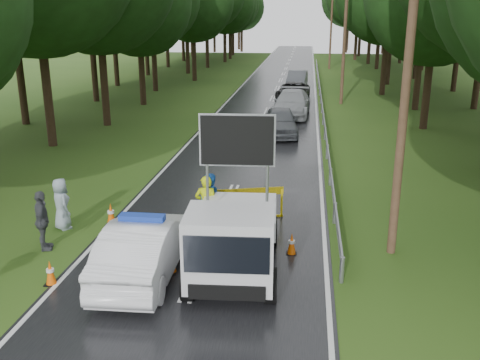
% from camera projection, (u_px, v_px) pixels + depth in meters
% --- Properties ---
extents(ground, '(160.00, 160.00, 0.00)m').
position_uv_depth(ground, '(197.00, 274.00, 13.90)').
color(ground, '#254413').
rests_on(ground, ground).
extents(road, '(7.00, 140.00, 0.02)m').
position_uv_depth(road, '(273.00, 98.00, 42.30)').
color(road, black).
rests_on(road, ground).
extents(guardrail, '(0.12, 60.06, 0.70)m').
position_uv_depth(guardrail, '(320.00, 93.00, 41.38)').
color(guardrail, gray).
rests_on(guardrail, ground).
extents(utility_pole_near, '(1.40, 0.24, 10.00)m').
position_uv_depth(utility_pole_near, '(407.00, 71.00, 13.66)').
color(utility_pole_near, '#43301F').
rests_on(utility_pole_near, ground).
extents(utility_pole_mid, '(1.40, 0.24, 10.00)m').
position_uv_depth(utility_pole_mid, '(345.00, 34.00, 38.27)').
color(utility_pole_mid, '#43301F').
rests_on(utility_pole_mid, ground).
extents(utility_pole_far, '(1.40, 0.24, 10.00)m').
position_uv_depth(utility_pole_far, '(331.00, 25.00, 62.89)').
color(utility_pole_far, '#43301F').
rests_on(utility_pole_far, ground).
extents(police_sedan, '(1.77, 4.67, 1.67)m').
position_uv_depth(police_sedan, '(144.00, 248.00, 13.59)').
color(police_sedan, white).
rests_on(police_sedan, ground).
extents(work_truck, '(2.46, 5.04, 3.92)m').
position_uv_depth(work_truck, '(234.00, 236.00, 13.61)').
color(work_truck, gray).
rests_on(work_truck, ground).
extents(barrier, '(2.48, 0.76, 1.06)m').
position_uv_depth(barrier, '(245.00, 196.00, 17.35)').
color(barrier, yellow).
rests_on(barrier, ground).
extents(officer, '(0.73, 0.53, 1.86)m').
position_uv_depth(officer, '(206.00, 205.00, 16.17)').
color(officer, '#C9DD0C').
rests_on(officer, ground).
extents(civilian, '(1.09, 0.96, 1.87)m').
position_uv_depth(civilian, '(212.00, 203.00, 16.32)').
color(civilian, '#1A53AC').
rests_on(civilian, ground).
extents(bystander_mid, '(0.77, 1.12, 1.76)m').
position_uv_depth(bystander_mid, '(42.00, 221.00, 15.08)').
color(bystander_mid, '#42434A').
rests_on(bystander_mid, ground).
extents(bystander_right, '(0.93, 0.94, 1.64)m').
position_uv_depth(bystander_right, '(61.00, 204.00, 16.59)').
color(bystander_right, '#8C9DA9').
rests_on(bystander_right, ground).
extents(queue_car_first, '(2.23, 4.63, 1.52)m').
position_uv_depth(queue_car_first, '(280.00, 122.00, 29.40)').
color(queue_car_first, '#45484D').
rests_on(queue_car_first, ground).
extents(queue_car_second, '(2.58, 5.74, 1.63)m').
position_uv_depth(queue_car_second, '(292.00, 103.00, 35.01)').
color(queue_car_second, gray).
rests_on(queue_car_second, ground).
extents(queue_car_third, '(2.69, 5.13, 1.38)m').
position_uv_depth(queue_car_third, '(293.00, 92.00, 41.04)').
color(queue_car_third, black).
rests_on(queue_car_third, ground).
extents(queue_car_fourth, '(1.91, 4.75, 1.53)m').
position_uv_depth(queue_car_fourth, '(297.00, 79.00, 47.93)').
color(queue_car_fourth, '#3D3F44').
rests_on(queue_car_fourth, ground).
extents(cone_near_left, '(0.31, 0.31, 0.65)m').
position_uv_depth(cone_near_left, '(50.00, 273.00, 13.27)').
color(cone_near_left, black).
rests_on(cone_near_left, ground).
extents(cone_center, '(0.38, 0.38, 0.81)m').
position_uv_depth(cone_center, '(170.00, 259.00, 13.87)').
color(cone_center, black).
rests_on(cone_center, ground).
extents(cone_far, '(0.36, 0.36, 0.76)m').
position_uv_depth(cone_far, '(217.00, 225.00, 16.14)').
color(cone_far, black).
rests_on(cone_far, ground).
extents(cone_left_mid, '(0.34, 0.34, 0.72)m').
position_uv_depth(cone_left_mid, '(111.00, 214.00, 17.04)').
color(cone_left_mid, black).
rests_on(cone_left_mid, ground).
extents(cone_right, '(0.30, 0.30, 0.64)m').
position_uv_depth(cone_right, '(292.00, 244.00, 14.94)').
color(cone_right, black).
rests_on(cone_right, ground).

